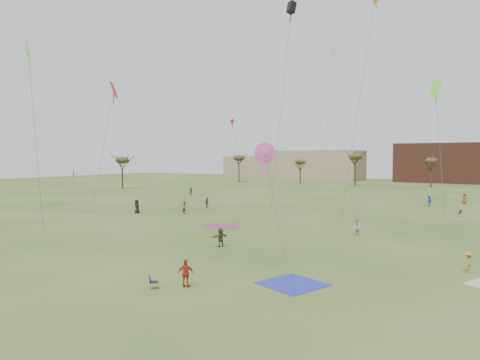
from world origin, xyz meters
The scene contains 20 objects.
ground centered at (0.00, 0.00, 0.00)m, with size 260.00×260.00×0.00m, color #2D4A17.
spectator_fore_a centered at (7.94, -6.45, 0.87)m, with size 1.02×0.42×1.74m, color #B2381E.
spectator_fore_b centered at (-14.14, 19.73, 0.88)m, with size 0.85×0.67×1.76m, color #7C694F.
spectator_fore_c centered at (2.82, 4.43, 0.84)m, with size 1.56×0.50×1.68m, color brown.
flyer_mid_a centered at (-20.29, 16.62, 0.97)m, with size 0.94×0.61×1.93m, color black.
flyer_mid_b centered at (22.12, 6.75, 0.72)m, with size 0.93×0.53×1.44m, color #B57D21.
spectator_mid_d centered at (-15.61, 26.78, 0.83)m, with size 0.97×0.41×1.66m, color #84376B.
spectator_mid_e centered at (11.32, 16.20, 0.91)m, with size 0.88×0.69×1.81m, color silver.
flyer_far_a centered at (-31.73, 42.61, 0.81)m, with size 1.50×0.48×1.62m, color #226644.
flyer_far_b centered at (17.38, 55.13, 0.88)m, with size 0.86×0.56×1.75m, color #A13A1B.
flyer_far_c centered at (12.92, 48.24, 0.87)m, with size 1.13×0.65×1.75m, color #213898.
blanket_blue centered at (13.12, -2.30, 0.00)m, with size 3.51×3.51×0.03m, color #2731A9.
blanket_plum centered at (-3.59, 13.72, 0.00)m, with size 3.76×3.76×0.03m, color #942D67.
camp_chair_center centered at (6.48, -7.76, 0.26)m, with size 0.74×0.74×0.87m.
camp_chair_right centered at (18.38, 37.31, 0.26)m, with size 0.73×0.72×0.87m.
kites_aloft centered at (0.90, 27.84, 20.52)m, with size 63.96×55.36×27.82m.
tree_line centered at (-2.85, 79.12, 7.09)m, with size 117.44×49.32×8.91m.
building_tan centered at (-35.00, 115.00, 5.00)m, with size 32.00×14.00×10.00m, color #937F60.
building_brick centered at (5.00, 120.00, 6.00)m, with size 26.00×16.00×12.00m, color brown.
building_tan_west centered at (-65.00, 122.00, 4.00)m, with size 20.00×12.00×8.00m, color #937F60.
Camera 1 is at (24.84, -26.60, 8.02)m, focal length 32.41 mm.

